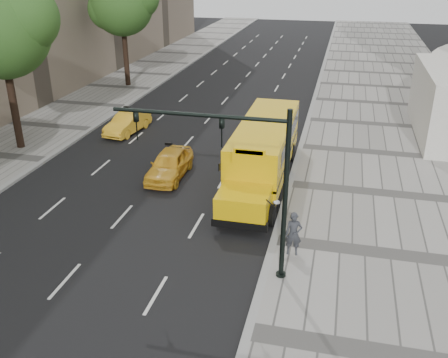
% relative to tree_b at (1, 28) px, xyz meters
% --- Properties ---
extents(ground, '(140.00, 140.00, 0.00)m').
position_rel_tree_b_xyz_m(ground, '(10.40, -1.50, -7.10)').
color(ground, black).
rests_on(ground, ground).
extents(sidewalk_museum, '(12.00, 140.00, 0.15)m').
position_rel_tree_b_xyz_m(sidewalk_museum, '(22.40, -1.50, -7.03)').
color(sidewalk_museum, gray).
rests_on(sidewalk_museum, ground).
extents(curb_museum, '(0.30, 140.00, 0.15)m').
position_rel_tree_b_xyz_m(curb_museum, '(16.40, -1.50, -7.03)').
color(curb_museum, gray).
rests_on(curb_museum, ground).
extents(curb_far, '(0.30, 140.00, 0.15)m').
position_rel_tree_b_xyz_m(curb_far, '(2.40, -1.50, -7.03)').
color(curb_far, gray).
rests_on(curb_far, ground).
extents(tree_b, '(6.19, 5.50, 9.81)m').
position_rel_tree_b_xyz_m(tree_b, '(0.00, 0.00, 0.00)').
color(tree_b, black).
rests_on(tree_b, ground).
extents(tree_c, '(5.93, 5.27, 9.64)m').
position_rel_tree_b_xyz_m(tree_c, '(-0.00, 16.10, -0.06)').
color(tree_c, black).
rests_on(tree_c, ground).
extents(school_bus, '(2.96, 11.56, 3.19)m').
position_rel_tree_b_xyz_m(school_bus, '(14.90, -0.85, -5.34)').
color(school_bus, '#E6B106').
rests_on(school_bus, ground).
extents(taxi_near, '(1.78, 4.27, 1.45)m').
position_rel_tree_b_xyz_m(taxi_near, '(10.05, -1.82, -6.38)').
color(taxi_near, gold).
rests_on(taxi_near, ground).
extents(taxi_far, '(1.93, 4.20, 1.33)m').
position_rel_tree_b_xyz_m(taxi_far, '(4.99, 4.35, -6.44)').
color(taxi_far, gold).
rests_on(taxi_far, ground).
extents(pedestrian, '(0.69, 0.49, 1.77)m').
position_rel_tree_b_xyz_m(pedestrian, '(17.24, -7.99, -6.07)').
color(pedestrian, '#2F3137').
rests_on(pedestrian, sidewalk_museum).
extents(traffic_signal, '(6.18, 0.36, 6.40)m').
position_rel_tree_b_xyz_m(traffic_signal, '(15.59, -9.54, -3.01)').
color(traffic_signal, black).
rests_on(traffic_signal, ground).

